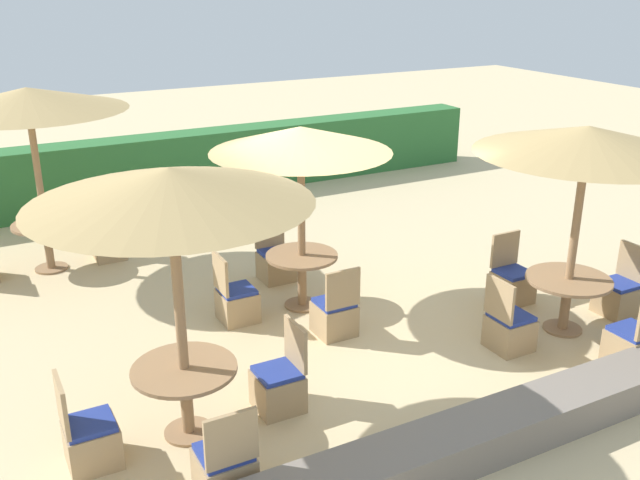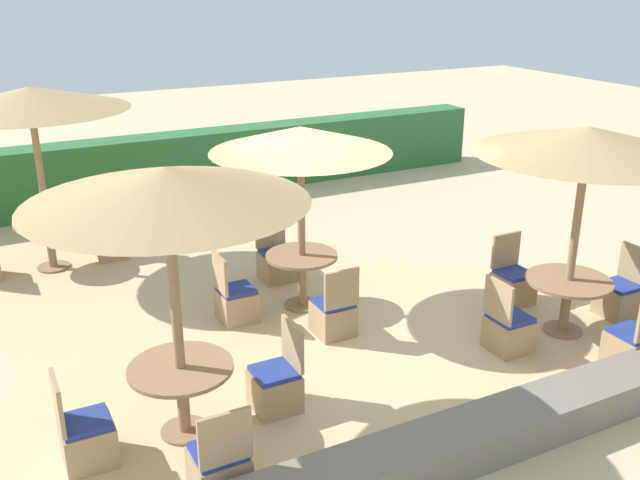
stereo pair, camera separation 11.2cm
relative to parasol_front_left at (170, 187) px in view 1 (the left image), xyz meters
name	(u,v)px [view 1 (the left image)]	position (x,y,z in m)	size (l,w,h in m)	color
ground_plane	(342,319)	(2.53, 1.42, -2.50)	(40.00, 40.00, 0.00)	#D1BA8C
hedge_row	(188,165)	(2.53, 7.65, -1.87)	(13.00, 0.70, 1.27)	#2D6B33
stone_border	(499,430)	(2.53, -1.59, -2.31)	(10.00, 0.56, 0.38)	slate
parasol_front_left	(170,187)	(0.00, 0.00, 0.00)	(2.51, 2.51, 2.68)	#93704C
round_table_front_left	(185,383)	(0.00, 0.00, -1.94)	(1.01, 1.01, 0.73)	#93704C
patio_chair_front_left_west	(90,440)	(-0.93, -0.04, -2.24)	(0.46, 0.46, 0.93)	tan
patio_chair_front_left_south	(225,469)	(0.01, -1.00, -2.24)	(0.46, 0.46, 0.93)	tan
patio_chair_front_left_east	(279,385)	(0.97, -0.02, -2.24)	(0.46, 0.46, 0.93)	tan
parasol_back_left	(27,100)	(-0.54, 4.94, 0.06)	(2.75, 2.75, 2.74)	#93704C
round_table_back_left	(47,234)	(-0.54, 4.94, -1.94)	(0.97, 0.97, 0.74)	#93704C
patio_chair_back_left_east	(110,242)	(0.36, 4.97, -2.24)	(0.46, 0.46, 0.93)	tan
parasol_front_right	(587,141)	(4.85, -0.14, -0.08)	(2.59, 2.59, 2.60)	#93704C
round_table_front_right	(567,289)	(4.85, -0.14, -1.95)	(1.04, 1.04, 0.71)	#93704C
patio_chair_front_right_north	(512,283)	(4.86, 0.83, -2.24)	(0.46, 0.46, 0.93)	tan
patio_chair_front_right_east	(618,295)	(5.83, -0.12, -2.24)	(0.46, 0.46, 0.93)	tan
patio_chair_front_right_south	(632,344)	(4.89, -1.13, -2.24)	(0.46, 0.46, 0.93)	tan
patio_chair_front_right_west	(509,329)	(3.90, -0.18, -2.24)	(0.46, 0.46, 0.93)	tan
parasol_center	(301,140)	(2.26, 2.02, -0.23)	(2.30, 2.30, 2.45)	#93704C
round_table_center	(302,267)	(2.26, 2.02, -1.94)	(0.95, 0.95, 0.75)	#93704C
patio_chair_center_south	(335,315)	(2.25, 1.11, -2.24)	(0.46, 0.46, 0.93)	tan
patio_chair_center_north	(276,262)	(2.31, 3.00, -2.24)	(0.46, 0.46, 0.93)	tan
patio_chair_center_west	(236,302)	(1.31, 2.03, -2.24)	(0.46, 0.46, 0.93)	tan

